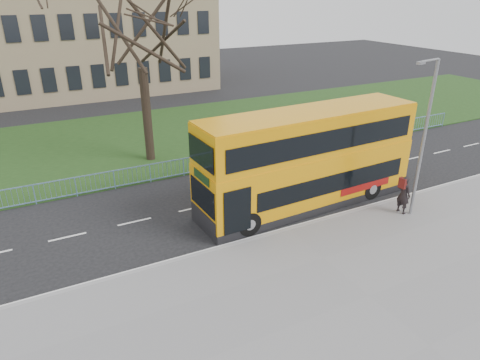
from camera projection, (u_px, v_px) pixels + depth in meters
name	position (u px, v px, depth m)	size (l,w,h in m)	color
ground	(271.00, 216.00, 20.66)	(120.00, 120.00, 0.00)	black
pavement	(369.00, 297.00, 15.15)	(80.00, 10.50, 0.12)	slate
kerb	(288.00, 230.00, 19.37)	(80.00, 0.20, 0.14)	gray
grass_verge	(173.00, 134.00, 32.27)	(80.00, 15.40, 0.08)	#1A3613
guard_railing	(215.00, 161.00, 25.80)	(40.00, 0.12, 1.10)	#7199CA
bare_tree	(141.00, 48.00, 24.72)	(9.58, 9.58, 13.69)	black
civic_building	(57.00, 22.00, 44.18)	(30.00, 15.00, 14.00)	#867055
yellow_bus	(308.00, 157.00, 20.88)	(11.53, 3.18, 4.79)	orange
pedestrian	(404.00, 195.00, 20.42)	(0.69, 0.45, 1.90)	black
street_lamp	(424.00, 134.00, 19.02)	(1.54, 0.41, 7.33)	gray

